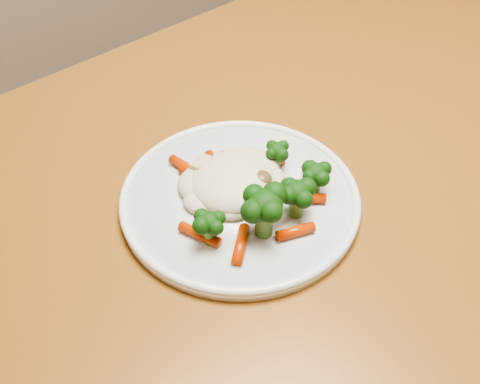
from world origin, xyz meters
The scene contains 3 objects.
dining_table centered at (-0.06, 0.11, 0.65)m, with size 1.27×0.92×0.75m.
plate centered at (-0.14, 0.11, 0.76)m, with size 0.28×0.28×0.01m, color white.
meal centered at (-0.14, 0.10, 0.78)m, with size 0.18×0.19×0.05m.
Camera 1 is at (-0.41, -0.29, 1.25)m, focal length 45.00 mm.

